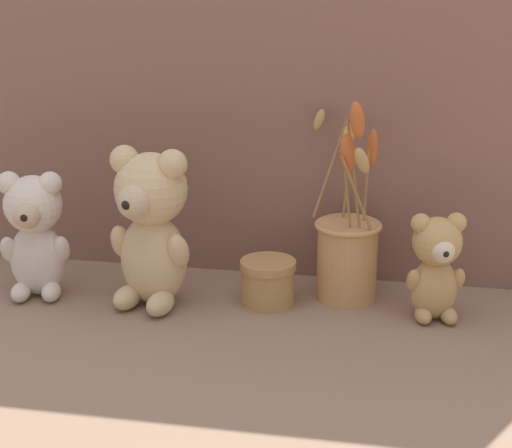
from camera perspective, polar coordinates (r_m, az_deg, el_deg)
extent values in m
plane|color=#8E7056|center=(1.26, -0.17, -6.26)|extent=(4.00, 4.00, 0.00)
cube|color=#845B4C|center=(1.32, 1.18, 11.02)|extent=(1.23, 0.02, 0.71)
ellipsoid|color=#DBBC84|center=(1.26, -7.50, -2.63)|extent=(0.13, 0.11, 0.15)
sphere|color=#DBBC84|center=(1.22, -7.73, 2.47)|extent=(0.12, 0.12, 0.12)
sphere|color=#D1B289|center=(1.19, -8.78, 1.63)|extent=(0.06, 0.06, 0.06)
sphere|color=black|center=(1.17, -9.39, 1.38)|extent=(0.02, 0.02, 0.02)
sphere|color=#DBBC84|center=(1.19, -6.11, 4.35)|extent=(0.05, 0.05, 0.05)
sphere|color=#DBBC84|center=(1.24, -9.47, 4.68)|extent=(0.05, 0.05, 0.05)
ellipsoid|color=#DBBC84|center=(1.22, -5.66, -1.98)|extent=(0.04, 0.06, 0.07)
ellipsoid|color=#DBBC84|center=(1.27, -9.79, -1.31)|extent=(0.04, 0.06, 0.07)
ellipsoid|color=#DBBC84|center=(1.24, -6.97, -5.77)|extent=(0.05, 0.07, 0.04)
ellipsoid|color=#DBBC84|center=(1.27, -9.34, -5.29)|extent=(0.05, 0.07, 0.04)
ellipsoid|color=beige|center=(1.34, -15.62, -2.53)|extent=(0.10, 0.09, 0.12)
sphere|color=beige|center=(1.31, -15.97, 1.36)|extent=(0.09, 0.09, 0.09)
sphere|color=#D1B289|center=(1.28, -16.30, 0.66)|extent=(0.05, 0.05, 0.05)
sphere|color=black|center=(1.26, -16.51, 0.44)|extent=(0.01, 0.01, 0.01)
sphere|color=beige|center=(1.29, -14.65, 2.93)|extent=(0.04, 0.04, 0.04)
sphere|color=beige|center=(1.31, -17.54, 2.87)|extent=(0.04, 0.04, 0.04)
ellipsoid|color=beige|center=(1.32, -13.96, -1.77)|extent=(0.03, 0.05, 0.06)
ellipsoid|color=beige|center=(1.34, -17.54, -1.78)|extent=(0.03, 0.05, 0.06)
ellipsoid|color=beige|center=(1.33, -14.67, -4.80)|extent=(0.04, 0.05, 0.03)
ellipsoid|color=beige|center=(1.34, -16.74, -4.78)|extent=(0.04, 0.05, 0.03)
ellipsoid|color=tan|center=(1.24, 12.80, -4.58)|extent=(0.08, 0.08, 0.10)
sphere|color=tan|center=(1.21, 13.05, -1.25)|extent=(0.08, 0.08, 0.08)
sphere|color=beige|center=(1.19, 13.42, -1.91)|extent=(0.04, 0.04, 0.04)
sphere|color=black|center=(1.18, 13.64, -2.13)|extent=(0.01, 0.01, 0.01)
sphere|color=tan|center=(1.21, 14.38, 0.10)|extent=(0.03, 0.03, 0.03)
sphere|color=tan|center=(1.20, 11.90, 0.05)|extent=(0.03, 0.03, 0.03)
ellipsoid|color=tan|center=(1.24, 14.46, -3.88)|extent=(0.03, 0.04, 0.04)
ellipsoid|color=tan|center=(1.22, 11.38, -4.01)|extent=(0.03, 0.04, 0.04)
ellipsoid|color=tan|center=(1.24, 13.85, -6.50)|extent=(0.03, 0.04, 0.02)
ellipsoid|color=tan|center=(1.23, 12.07, -6.60)|extent=(0.03, 0.04, 0.02)
cylinder|color=tan|center=(1.29, 6.63, -2.64)|extent=(0.10, 0.10, 0.13)
torus|color=tan|center=(1.27, 6.73, -0.09)|extent=(0.11, 0.11, 0.01)
cylinder|color=#9E7542|center=(1.21, 7.11, 3.59)|extent=(0.03, 0.01, 0.17)
ellipsoid|color=#C65B28|center=(1.18, 7.37, 7.52)|extent=(0.03, 0.03, 0.06)
cylinder|color=#9E7542|center=(1.22, 6.63, 2.48)|extent=(0.02, 0.01, 0.12)
ellipsoid|color=#C65B28|center=(1.20, 6.68, 5.16)|extent=(0.03, 0.03, 0.06)
cylinder|color=#9E7542|center=(1.28, 5.40, 3.99)|extent=(0.05, 0.05, 0.15)
ellipsoid|color=tan|center=(1.29, 4.62, 7.57)|extent=(0.03, 0.03, 0.04)
cylinder|color=#9E7542|center=(1.21, 7.32, 2.16)|extent=(0.05, 0.02, 0.12)
ellipsoid|color=tan|center=(1.17, 7.72, 4.60)|extent=(0.04, 0.03, 0.05)
cylinder|color=#9E7542|center=(1.25, 8.03, 2.80)|extent=(0.01, 0.02, 0.12)
ellipsoid|color=#C65B28|center=(1.24, 8.46, 5.50)|extent=(0.02, 0.03, 0.06)
cylinder|color=#9E7542|center=(1.27, 6.67, 3.30)|extent=(0.01, 0.01, 0.13)
ellipsoid|color=gold|center=(1.26, 6.74, 6.23)|extent=(0.03, 0.02, 0.05)
cylinder|color=tan|center=(1.27, 0.87, -4.50)|extent=(0.09, 0.09, 0.06)
cylinder|color=tan|center=(1.26, 0.88, -2.98)|extent=(0.09, 0.09, 0.01)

